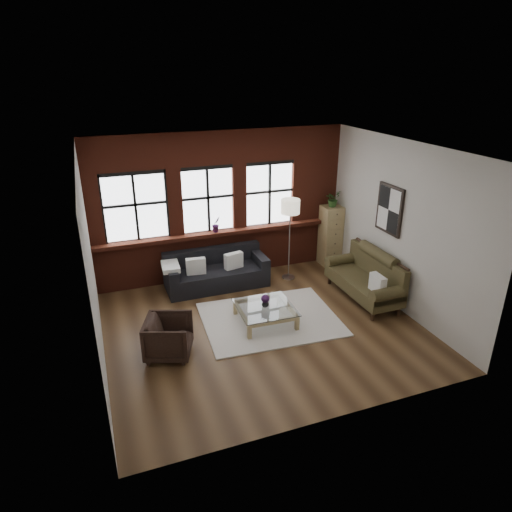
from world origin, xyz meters
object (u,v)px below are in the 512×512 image
object	(u,v)px
vintage_settee	(364,276)
dark_sofa	(216,269)
vase	(265,304)
coffee_table	(265,315)
armchair	(169,337)
drawer_chest	(330,236)
floor_lamp	(289,237)

from	to	relation	value
vintage_settee	dark_sofa	bearing A→B (deg)	148.93
vintage_settee	vase	distance (m)	2.21
dark_sofa	vintage_settee	distance (m)	3.06
coffee_table	vase	bearing A→B (deg)	180.00
armchair	vase	xyz separation A→B (m)	(1.84, 0.39, 0.06)
drawer_chest	floor_lamp	distance (m)	1.32
dark_sofa	vase	xyz separation A→B (m)	(0.42, -1.77, 0.01)
coffee_table	vase	world-z (taller)	vase
armchair	vase	distance (m)	1.88
floor_lamp	vintage_settee	bearing A→B (deg)	-54.52
vintage_settee	vase	xyz separation A→B (m)	(-2.20, -0.20, -0.11)
coffee_table	vase	size ratio (longest dim) A/B	7.39
coffee_table	armchair	bearing A→B (deg)	-167.90
vase	drawer_chest	world-z (taller)	drawer_chest
coffee_table	drawer_chest	size ratio (longest dim) A/B	0.71
dark_sofa	drawer_chest	distance (m)	2.87
vase	floor_lamp	bearing A→B (deg)	53.44
armchair	drawer_chest	world-z (taller)	drawer_chest
drawer_chest	armchair	bearing A→B (deg)	-150.71
armchair	vase	bearing A→B (deg)	-57.70
vintage_settee	coffee_table	size ratio (longest dim) A/B	1.88
drawer_chest	vintage_settee	bearing A→B (deg)	-97.28
dark_sofa	drawer_chest	size ratio (longest dim) A/B	1.51
vintage_settee	drawer_chest	xyz separation A→B (m)	(0.23, 1.80, 0.20)
armchair	coffee_table	distance (m)	1.89
armchair	coffee_table	size ratio (longest dim) A/B	0.73
armchair	coffee_table	world-z (taller)	armchair
armchair	floor_lamp	bearing A→B (deg)	-36.34
dark_sofa	vase	bearing A→B (deg)	-76.73
dark_sofa	floor_lamp	bearing A→B (deg)	-5.89
vase	floor_lamp	size ratio (longest dim) A/B	0.07
armchair	drawer_chest	xyz separation A→B (m)	(4.26, 2.39, 0.37)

